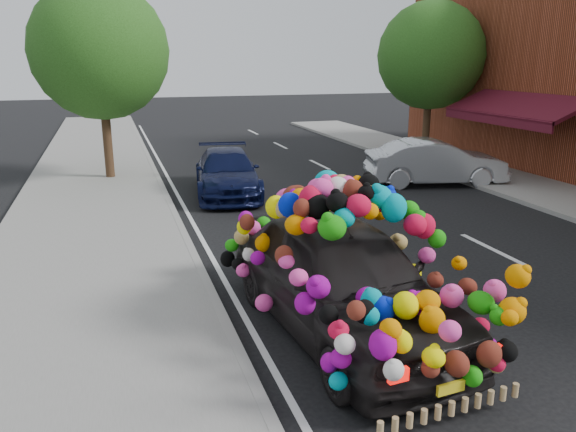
% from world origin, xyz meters
% --- Properties ---
extents(ground, '(100.00, 100.00, 0.00)m').
position_xyz_m(ground, '(0.00, 0.00, 0.00)').
color(ground, black).
rests_on(ground, ground).
extents(sidewalk, '(4.00, 60.00, 0.12)m').
position_xyz_m(sidewalk, '(-4.30, 0.00, 0.06)').
color(sidewalk, gray).
rests_on(sidewalk, ground).
extents(kerb, '(0.15, 60.00, 0.13)m').
position_xyz_m(kerb, '(-2.35, 0.00, 0.07)').
color(kerb, gray).
rests_on(kerb, ground).
extents(footpath_far, '(3.00, 40.00, 0.12)m').
position_xyz_m(footpath_far, '(8.20, 3.00, 0.06)').
color(footpath_far, gray).
rests_on(footpath_far, ground).
extents(lane_markings, '(6.00, 50.00, 0.01)m').
position_xyz_m(lane_markings, '(3.60, 0.00, 0.01)').
color(lane_markings, silver).
rests_on(lane_markings, ground).
extents(tree_near_sidewalk, '(4.20, 4.20, 6.13)m').
position_xyz_m(tree_near_sidewalk, '(-3.80, 9.50, 4.02)').
color(tree_near_sidewalk, '#332114').
rests_on(tree_near_sidewalk, ground).
extents(tree_far_b, '(4.00, 4.00, 5.90)m').
position_xyz_m(tree_far_b, '(8.00, 10.00, 3.89)').
color(tree_far_b, '#332114').
rests_on(tree_far_b, ground).
extents(plush_art_car, '(2.73, 5.19, 2.29)m').
position_xyz_m(plush_art_car, '(-0.77, -2.38, 1.18)').
color(plush_art_car, black).
rests_on(plush_art_car, ground).
extents(navy_sedan, '(2.34, 4.54, 1.26)m').
position_xyz_m(navy_sedan, '(-0.59, 6.46, 0.63)').
color(navy_sedan, black).
rests_on(navy_sedan, ground).
extents(silver_hatchback, '(4.47, 2.46, 1.40)m').
position_xyz_m(silver_hatchback, '(5.81, 5.76, 0.70)').
color(silver_hatchback, '#B1B4B9').
rests_on(silver_hatchback, ground).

